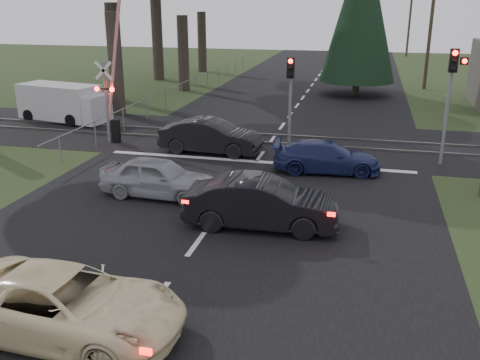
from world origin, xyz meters
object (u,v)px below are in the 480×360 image
(white_van, at_px, (65,103))
(traffic_signal_center, at_px, (290,87))
(utility_pole_mid, at_px, (431,24))
(dark_car_far, at_px, (211,136))
(dark_hatchback, at_px, (262,203))
(silver_car, at_px, (158,177))
(blue_sedan, at_px, (326,157))
(traffic_signal_right, at_px, (452,85))
(crossing_signal, at_px, (111,99))
(cream_coupe, at_px, (65,304))
(utility_pole_far, at_px, (410,15))

(white_van, bearing_deg, traffic_signal_center, -0.53)
(utility_pole_mid, distance_m, dark_car_far, 23.83)
(dark_hatchback, xyz_separation_m, white_van, (-13.47, 11.81, 0.28))
(dark_car_far, bearing_deg, silver_car, -178.74)
(white_van, bearing_deg, dark_hatchback, -29.80)
(utility_pole_mid, distance_m, blue_sedan, 23.52)
(blue_sedan, bearing_deg, silver_car, 121.37)
(traffic_signal_center, bearing_deg, dark_hatchback, -86.55)
(traffic_signal_center, distance_m, white_van, 13.33)
(utility_pole_mid, bearing_deg, traffic_signal_center, -111.21)
(dark_hatchback, bearing_deg, silver_car, 63.60)
(dark_car_far, relative_size, white_van, 0.83)
(blue_sedan, bearing_deg, white_van, 62.37)
(utility_pole_mid, distance_m, white_van, 26.56)
(traffic_signal_right, bearing_deg, silver_car, -148.62)
(silver_car, distance_m, white_van, 13.81)
(traffic_signal_right, distance_m, utility_pole_mid, 20.60)
(silver_car, bearing_deg, traffic_signal_center, -22.42)
(traffic_signal_center, xyz_separation_m, dark_hatchback, (0.55, -9.07, -2.05))
(crossing_signal, bearing_deg, cream_coupe, -67.31)
(cream_coupe, xyz_separation_m, silver_car, (-1.20, 8.01, -0.00))
(utility_pole_mid, bearing_deg, dark_car_far, -117.22)
(traffic_signal_center, bearing_deg, crossing_signal, -173.85)
(traffic_signal_center, xyz_separation_m, white_van, (-12.92, 2.74, -1.78))
(dark_car_far, bearing_deg, cream_coupe, -172.54)
(traffic_signal_right, distance_m, blue_sedan, 5.67)
(utility_pole_far, relative_size, blue_sedan, 2.14)
(traffic_signal_center, bearing_deg, traffic_signal_right, -10.41)
(utility_pole_far, relative_size, silver_car, 2.25)
(crossing_signal, distance_m, silver_car, 8.14)
(cream_coupe, bearing_deg, utility_pole_mid, -12.94)
(dark_hatchback, height_order, white_van, white_van)
(blue_sedan, bearing_deg, cream_coupe, 154.86)
(cream_coupe, distance_m, white_van, 20.97)
(utility_pole_far, xyz_separation_m, silver_car, (-10.95, -51.62, -4.04))
(traffic_signal_center, distance_m, silver_car, 8.35)
(silver_car, xyz_separation_m, dark_car_far, (0.21, 5.73, 0.06))
(utility_pole_far, bearing_deg, crossing_signal, -109.23)
(dark_hatchback, bearing_deg, white_van, 46.22)
(traffic_signal_right, bearing_deg, crossing_signal, 178.79)
(traffic_signal_center, bearing_deg, white_van, 168.02)
(utility_pole_mid, xyz_separation_m, utility_pole_far, (0.00, 25.00, 0.00))
(dark_hatchback, height_order, dark_car_far, dark_hatchback)
(traffic_signal_center, bearing_deg, blue_sedan, -58.10)
(traffic_signal_right, bearing_deg, utility_pole_mid, 87.34)
(utility_pole_mid, bearing_deg, utility_pole_far, 90.00)
(traffic_signal_center, height_order, utility_pole_mid, utility_pole_mid)
(utility_pole_mid, xyz_separation_m, silver_car, (-10.95, -26.62, -4.04))
(dark_hatchback, distance_m, blue_sedan, 6.07)
(dark_car_far, bearing_deg, utility_pole_mid, -23.91)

